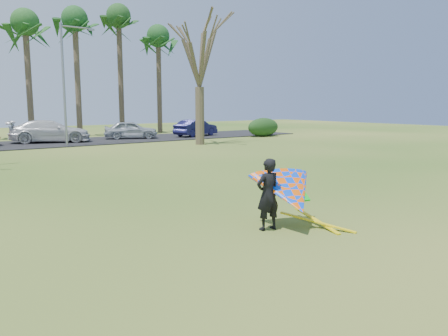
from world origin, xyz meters
TOP-DOWN VIEW (x-y plane):
  - ground at (0.00, 0.00)m, footprint 100.00×100.00m
  - parking_strip at (0.00, 25.00)m, footprint 46.00×7.00m
  - palm_6 at (2.00, 31.00)m, footprint 4.84×4.84m
  - palm_7 at (6.00, 31.00)m, footprint 4.84×4.84m
  - palm_8 at (10.00, 31.00)m, footprint 4.84×4.84m
  - palm_9 at (14.00, 31.00)m, footprint 4.84×4.84m
  - bare_tree_right at (10.00, 18.00)m, footprint 6.27×6.27m
  - streetlight at (2.16, 22.00)m, footprint 2.28×0.18m
  - hedge_near at (18.62, 20.90)m, footprint 3.24×1.47m
  - hedge_far at (19.32, 21.27)m, footprint 2.18×1.03m
  - car_3 at (1.91, 25.38)m, footprint 5.98×3.98m
  - car_4 at (8.09, 25.12)m, footprint 4.52×3.12m
  - car_5 at (13.79, 24.23)m, footprint 4.57×2.70m
  - kite_flyer at (-0.12, -0.57)m, footprint 2.13×2.39m

SIDE VIEW (x-z plane):
  - ground at x=0.00m, z-range 0.00..0.00m
  - parking_strip at x=0.00m, z-range 0.00..0.06m
  - hedge_far at x=19.32m, z-range 0.00..1.21m
  - car_5 at x=13.79m, z-range 0.06..1.48m
  - car_4 at x=8.09m, z-range 0.06..1.49m
  - hedge_near at x=18.62m, z-range 0.00..1.62m
  - kite_flyer at x=-0.12m, z-range -0.16..1.85m
  - car_3 at x=1.91m, z-range 0.06..1.67m
  - streetlight at x=2.16m, z-range 0.46..8.46m
  - bare_tree_right at x=10.00m, z-range 1.96..11.17m
  - palm_6 at x=2.00m, z-range 3.75..14.59m
  - palm_9 at x=14.00m, z-range 3.75..14.59m
  - palm_7 at x=6.00m, z-range 4.08..15.62m
  - palm_8 at x=10.00m, z-range 4.40..16.64m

